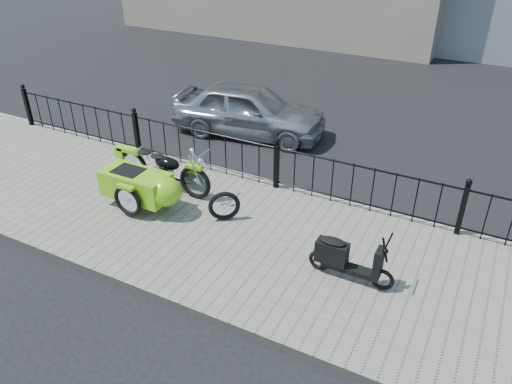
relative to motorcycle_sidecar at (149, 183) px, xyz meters
The scene contains 8 objects.
ground 1.96m from the motorcycle_sidecar, 12.63° to the left, with size 120.00×120.00×0.00m, color black.
sidewalk 1.90m from the motorcycle_sidecar, ahead, with size 30.00×3.80×0.12m, color slate.
curb 2.65m from the motorcycle_sidecar, 45.36° to the left, with size 30.00×0.10×0.12m, color gray.
iron_fence 2.50m from the motorcycle_sidecar, 43.11° to the left, with size 14.11×0.11×1.08m.
motorcycle_sidecar is the anchor object (origin of this frame).
scooter 3.97m from the motorcycle_sidecar, ahead, with size 1.35×0.39×0.91m.
spare_tire 1.53m from the motorcycle_sidecar, ahead, with size 0.58×0.58×0.08m, color black.
sedan_car 4.04m from the motorcycle_sidecar, 90.55° to the left, with size 1.54×3.82×1.30m, color #A5A7AC.
Camera 1 is at (3.68, -6.66, 5.17)m, focal length 35.00 mm.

